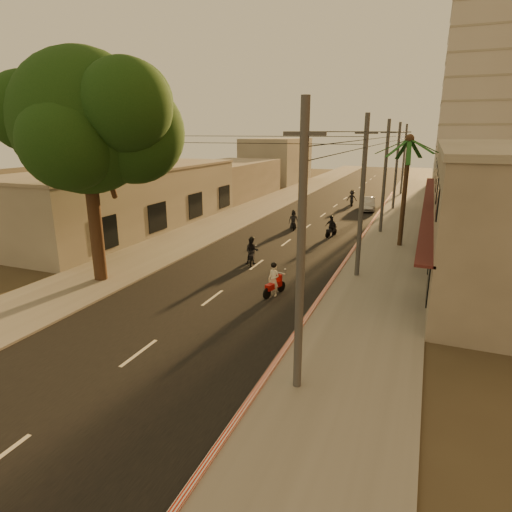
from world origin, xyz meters
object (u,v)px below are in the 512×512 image
object	(u,v)px
palm_tree	(409,145)
scooter_red	(274,281)
scooter_far_a	(293,220)
parked_car	(367,204)
scooter_far_b	(352,198)
broadleaf_tree	(93,123)
scooter_mid_b	(331,227)
scooter_mid_a	(252,251)

from	to	relation	value
palm_tree	scooter_red	distance (m)	14.99
palm_tree	scooter_far_a	world-z (taller)	palm_tree
parked_car	scooter_far_b	bearing A→B (deg)	122.14
palm_tree	scooter_far_a	distance (m)	11.23
scooter_far_b	parked_car	bearing A→B (deg)	-60.51
scooter_red	scooter_far_a	size ratio (longest dim) A/B	1.05
broadleaf_tree	scooter_far_b	world-z (taller)	broadleaf_tree
scooter_mid_b	scooter_far_a	bearing A→B (deg)	172.65
scooter_mid_a	parked_car	bearing A→B (deg)	61.89
parked_car	scooter_mid_b	bearing A→B (deg)	-104.15
scooter_far_b	scooter_far_a	bearing A→B (deg)	-112.78
scooter_far_b	parked_car	size ratio (longest dim) A/B	0.42
scooter_far_b	palm_tree	bearing A→B (deg)	-81.66
scooter_red	scooter_mid_b	size ratio (longest dim) A/B	1.03
scooter_mid_b	parked_car	xyz separation A→B (m)	(1.00, 13.23, -0.10)
broadleaf_tree	scooter_mid_b	xyz separation A→B (m)	(9.30, 15.03, -7.68)
broadleaf_tree	scooter_red	xyz separation A→B (m)	(9.35, 1.34, -7.68)
scooter_far_a	scooter_far_b	bearing A→B (deg)	59.93
scooter_red	parked_car	world-z (taller)	scooter_red
scooter_mid_a	scooter_far_b	bearing A→B (deg)	67.42
broadleaf_tree	scooter_far_a	size ratio (longest dim) A/B	7.12
scooter_far_a	palm_tree	bearing A→B (deg)	-36.26
scooter_red	scooter_far_a	bearing A→B (deg)	119.73
scooter_mid_a	broadleaf_tree	bearing A→B (deg)	-154.44
scooter_mid_b	scooter_far_b	size ratio (longest dim) A/B	0.95
palm_tree	parked_car	xyz separation A→B (m)	(-4.31, 14.40, -6.46)
broadleaf_tree	scooter_far_a	bearing A→B (deg)	70.79
scooter_red	scooter_mid_a	bearing A→B (deg)	140.32
scooter_mid_a	scooter_mid_b	bearing A→B (deg)	53.68
scooter_red	scooter_far_b	world-z (taller)	scooter_far_b
palm_tree	scooter_far_a	bearing A→B (deg)	163.49
scooter_mid_b	parked_car	bearing A→B (deg)	100.59
palm_tree	scooter_mid_a	bearing A→B (deg)	-136.47
scooter_mid_a	scooter_mid_b	xyz separation A→B (m)	(3.04, 9.11, -0.03)
scooter_mid_b	scooter_far_a	world-z (taller)	scooter_mid_b
palm_tree	scooter_mid_a	distance (m)	13.14
palm_tree	scooter_mid_b	world-z (taller)	palm_tree
broadleaf_tree	parked_car	distance (m)	31.06
palm_tree	parked_car	bearing A→B (deg)	106.66
scooter_mid_a	scooter_far_b	distance (m)	24.65
scooter_far_a	parked_car	distance (m)	12.62
scooter_mid_b	parked_car	size ratio (longest dim) A/B	0.40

